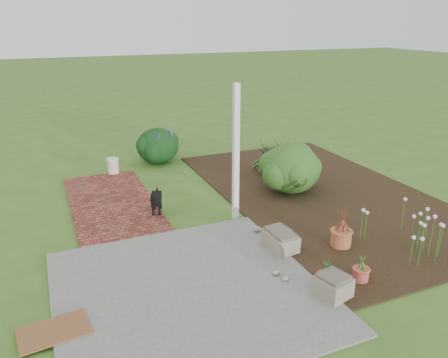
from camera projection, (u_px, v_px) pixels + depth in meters
name	position (u px, v px, depth m)	size (l,w,h in m)	color
ground	(222.00, 223.00, 7.94)	(80.00, 80.00, 0.00)	#3A6720
concrete_patio	(188.00, 290.00, 5.96)	(3.50, 3.50, 0.04)	slate
brick_path	(112.00, 202.00, 8.82)	(1.60, 3.50, 0.04)	#59251C
garden_bed	(321.00, 193.00, 9.28)	(4.00, 7.00, 0.03)	black
veranda_post	(236.00, 154.00, 7.71)	(0.10, 0.10, 2.50)	white
stone_trough_near	(333.00, 287.00, 5.76)	(0.40, 0.40, 0.27)	gray
stone_trough_mid	(277.00, 238.00, 7.06)	(0.39, 0.39, 0.26)	gray
stone_trough_far	(284.00, 243.00, 6.89)	(0.39, 0.39, 0.26)	gray
coir_doormat	(54.00, 331.00, 5.13)	(0.80, 0.52, 0.02)	brown
black_dog	(156.00, 199.00, 8.17)	(0.31, 0.56, 0.50)	black
cream_ceramic_urn	(113.00, 166.00, 10.37)	(0.26, 0.26, 0.35)	beige
evergreen_shrub	(291.00, 167.00, 9.23)	(1.24, 1.24, 1.05)	#1C4112
agapanthus_clump_back	(269.00, 153.00, 10.36)	(1.06, 1.06, 0.96)	#15360D
agapanthus_clump_front	(281.00, 149.00, 10.84)	(0.96, 0.96, 0.86)	#143A0B
pink_flower_patch	(404.00, 228.00, 6.89)	(1.14, 1.14, 0.73)	#113D0F
terracotta_pot_bronze	(341.00, 238.00, 7.07)	(0.33, 0.33, 0.27)	#AE5C3B
terracotta_pot_small_left	(361.00, 274.00, 6.15)	(0.22, 0.22, 0.18)	#B3493C
terracotta_pot_small_right	(325.00, 280.00, 6.00)	(0.22, 0.22, 0.19)	#AA5239
purple_flowering_bush	(158.00, 145.00, 11.21)	(1.08, 1.08, 0.92)	black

